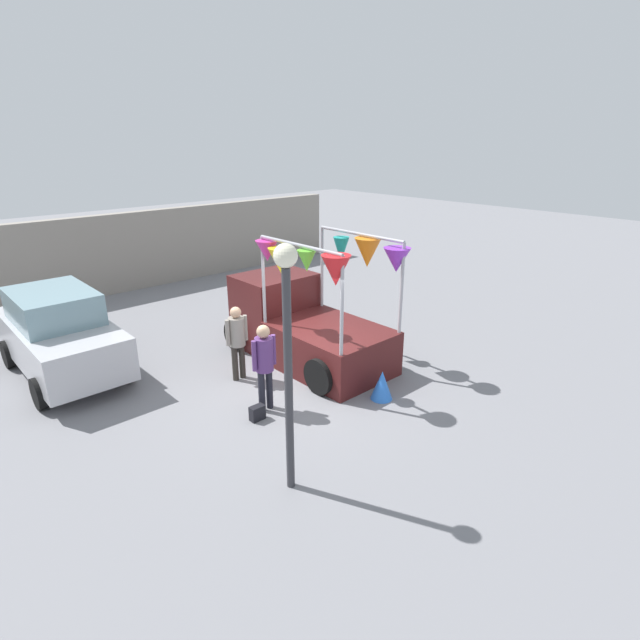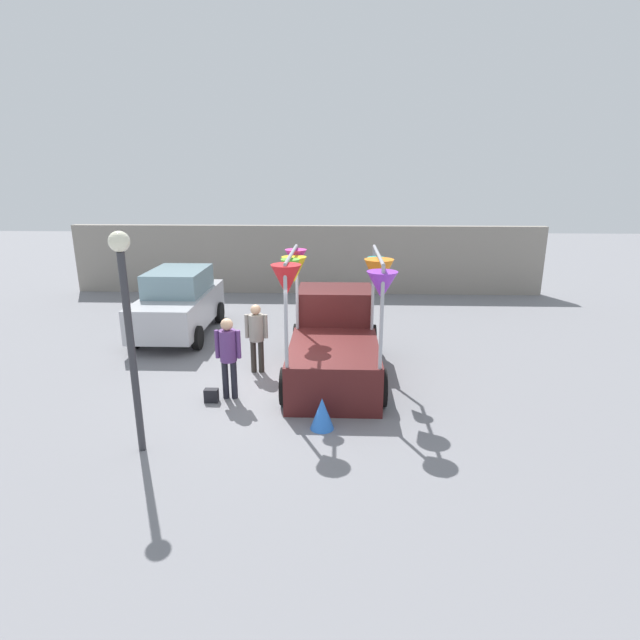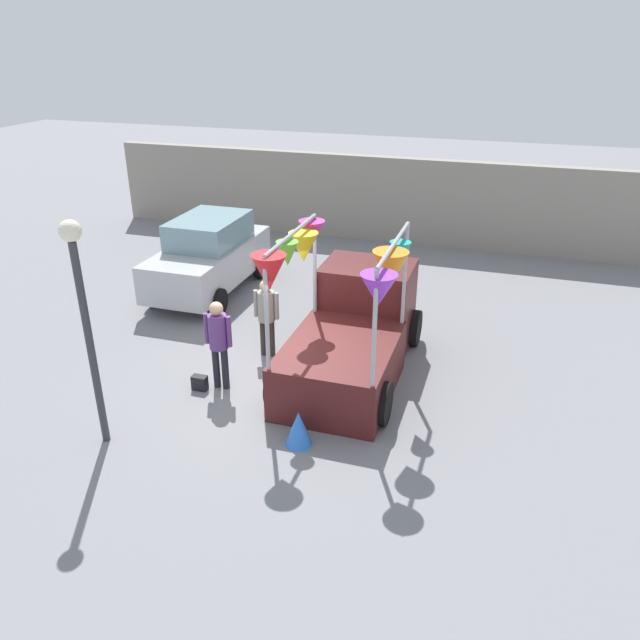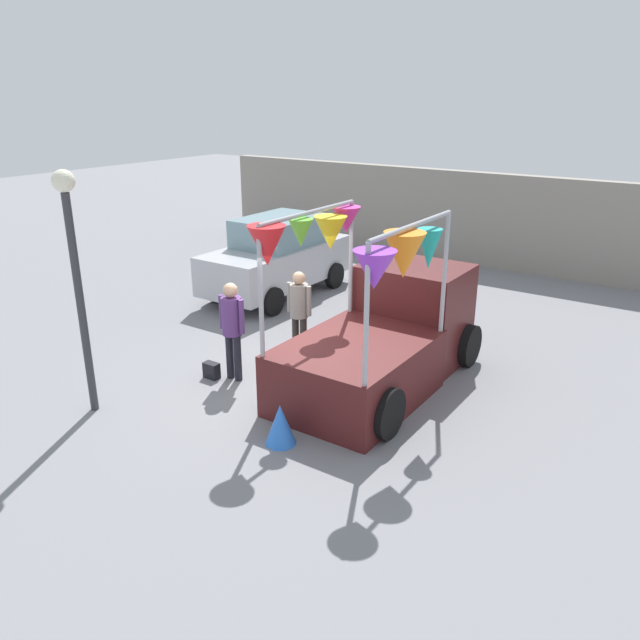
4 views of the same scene
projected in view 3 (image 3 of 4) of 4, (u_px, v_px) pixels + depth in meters
ground_plane at (278, 385)px, 11.68m from camera, size 60.00×60.00×0.00m
vendor_truck at (354, 326)px, 11.92m from camera, size 2.45×4.14×2.98m
parked_car at (209, 255)px, 15.53m from camera, size 1.88×4.00×1.88m
person_customer at (218, 337)px, 11.19m from camera, size 0.53×0.34×1.73m
person_vendor at (266, 311)px, 12.36m from camera, size 0.53×0.34×1.64m
handbag at (200, 383)px, 11.50m from camera, size 0.28×0.16×0.28m
street_lamp at (83, 303)px, 9.12m from camera, size 0.32×0.32×3.68m
brick_boundary_wall at (386, 200)px, 19.13m from camera, size 18.00×0.36×2.60m
folded_kite_bundle_azure at (299, 428)px, 9.92m from camera, size 0.53×0.53×0.60m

